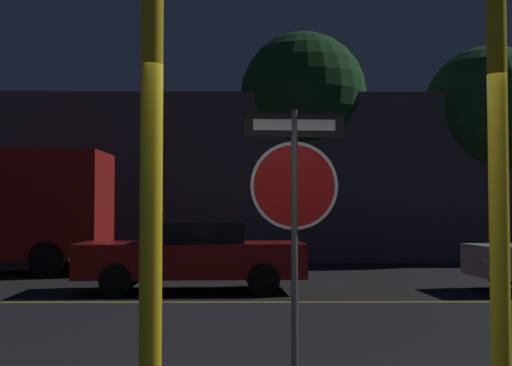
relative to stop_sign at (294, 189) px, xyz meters
The scene contains 8 objects.
road_center_stripe 6.16m from the stop_sign, 88.43° to the left, with size 37.47×0.12×0.01m, color gold.
stop_sign is the anchor object (origin of this frame).
yellow_pole_left 2.06m from the stop_sign, 120.75° to the right, with size 0.15×0.15×3.08m, color yellow.
yellow_pole_right 1.97m from the stop_sign, 47.23° to the right, with size 0.14×0.14×3.26m, color yellow.
passing_car_2 7.83m from the stop_sign, 101.29° to the left, with size 4.52×2.19×1.36m.
tree_0 17.40m from the stop_sign, 85.37° to the left, with size 4.15×4.15×7.52m.
tree_1 18.82m from the stop_sign, 65.95° to the left, with size 4.44×4.44×7.07m.
building_backdrop 18.13m from the stop_sign, 81.07° to the left, with size 22.79×4.27×5.35m, color #4C4C56.
Camera 1 is at (-0.57, -4.80, 1.52)m, focal length 50.00 mm.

